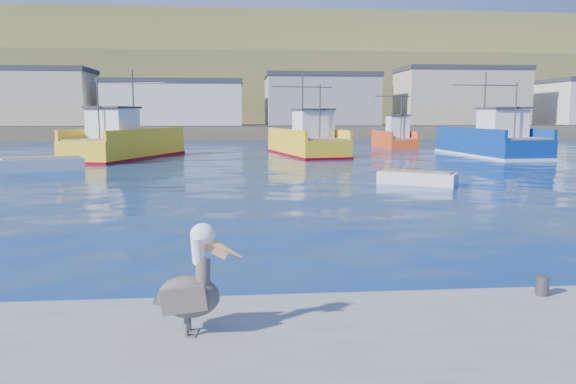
# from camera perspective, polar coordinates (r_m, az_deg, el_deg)

# --- Properties ---
(ground) EXTENTS (260.00, 260.00, 0.00)m
(ground) POSITION_cam_1_polar(r_m,az_deg,el_deg) (11.87, 2.91, -7.94)
(ground) COLOR #072052
(ground) RESTS_ON ground
(dock_bollards) EXTENTS (36.20, 0.20, 0.30)m
(dock_bollards) POSITION_cam_1_polar(r_m,az_deg,el_deg) (8.61, 10.19, -9.76)
(dock_bollards) COLOR #4C4C4C
(dock_bollards) RESTS_ON dock
(far_shore) EXTENTS (200.00, 81.00, 24.00)m
(far_shore) POSITION_cam_1_polar(r_m,az_deg,el_deg) (120.65, -4.47, 10.69)
(far_shore) COLOR brown
(far_shore) RESTS_ON ground
(trawler_yellow_a) EXTENTS (7.59, 12.14, 6.54)m
(trawler_yellow_a) POSITION_cam_1_polar(r_m,az_deg,el_deg) (42.79, -16.25, 4.73)
(trawler_yellow_a) COLOR yellow
(trawler_yellow_a) RESTS_ON ground
(trawler_yellow_b) EXTENTS (5.62, 11.02, 6.41)m
(trawler_yellow_b) POSITION_cam_1_polar(r_m,az_deg,el_deg) (44.13, 1.99, 5.06)
(trawler_yellow_b) COLOR yellow
(trawler_yellow_b) RESTS_ON ground
(trawler_blue) EXTENTS (5.45, 11.60, 6.52)m
(trawler_blue) POSITION_cam_1_polar(r_m,az_deg,el_deg) (46.23, 19.99, 4.78)
(trawler_blue) COLOR navy
(trawler_blue) RESTS_ON ground
(boat_orange) EXTENTS (3.60, 6.93, 5.89)m
(boat_orange) POSITION_cam_1_polar(r_m,az_deg,el_deg) (54.94, 10.79, 5.47)
(boat_orange) COLOR #E04717
(boat_orange) RESTS_ON ground
(skiff_left) EXTENTS (4.71, 3.05, 0.97)m
(skiff_left) POSITION_cam_1_polar(r_m,az_deg,el_deg) (34.95, -23.69, 2.49)
(skiff_left) COLOR silver
(skiff_left) RESTS_ON ground
(skiff_mid) EXTENTS (3.62, 2.88, 0.76)m
(skiff_mid) POSITION_cam_1_polar(r_m,az_deg,el_deg) (26.55, 12.98, 1.28)
(skiff_mid) COLOR silver
(skiff_mid) RESTS_ON ground
(skiff_far) EXTENTS (3.28, 3.59, 0.79)m
(skiff_far) POSITION_cam_1_polar(r_m,az_deg,el_deg) (57.18, 23.04, 4.35)
(skiff_far) COLOR silver
(skiff_far) RESTS_ON ground
(pelican) EXTENTS (1.16, 0.54, 1.42)m
(pelican) POSITION_cam_1_polar(r_m,az_deg,el_deg) (7.19, -9.74, -9.53)
(pelican) COLOR #595451
(pelican) RESTS_ON dock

